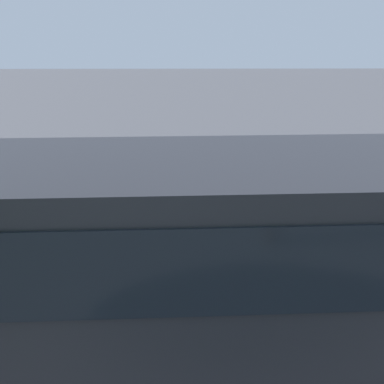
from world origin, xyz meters
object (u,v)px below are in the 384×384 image
at_px(parked_motorcycle_dark, 138,278).
at_px(stunt_motorcycle, 189,159).
at_px(spectator_centre, 151,235).
at_px(traffic_cone, 251,174).
at_px(tour_bus, 168,277).
at_px(spectator_left, 201,235).
at_px(spectator_far_left, 269,245).

distance_m(parked_motorcycle_dark, stunt_motorcycle, 5.90).
distance_m(spectator_centre, traffic_cone, 6.76).
xyz_separation_m(tour_bus, spectator_left, (-0.52, -2.55, -0.58)).
xyz_separation_m(tour_bus, stunt_motorcycle, (-0.33, -7.82, -0.60)).
xyz_separation_m(spectator_left, spectator_centre, (0.94, 0.01, 0.02)).
bearing_deg(tour_bus, parked_motorcycle_dark, -72.53).
bearing_deg(stunt_motorcycle, spectator_far_left, 103.87).
height_order(parked_motorcycle_dark, traffic_cone, parked_motorcycle_dark).
relative_size(spectator_left, traffic_cone, 2.83).
height_order(spectator_left, parked_motorcycle_dark, spectator_left).
bearing_deg(spectator_far_left, tour_bus, 51.77).
relative_size(spectator_centre, traffic_cone, 2.84).
height_order(tour_bus, traffic_cone, tour_bus).
distance_m(stunt_motorcycle, traffic_cone, 2.25).
distance_m(spectator_centre, stunt_motorcycle, 5.33).
relative_size(spectator_far_left, traffic_cone, 2.76).
distance_m(spectator_far_left, spectator_centre, 2.18).
height_order(spectator_left, traffic_cone, spectator_left).
height_order(stunt_motorcycle, traffic_cone, stunt_motorcycle).
bearing_deg(spectator_centre, parked_motorcycle_dark, 67.96).
relative_size(spectator_far_left, stunt_motorcycle, 0.94).
height_order(parked_motorcycle_dark, stunt_motorcycle, stunt_motorcycle).
distance_m(spectator_far_left, parked_motorcycle_dark, 2.43).
bearing_deg(spectator_far_left, traffic_cone, -94.82).
bearing_deg(spectator_left, spectator_centre, 0.44).
height_order(spectator_far_left, traffic_cone, spectator_far_left).
distance_m(spectator_far_left, spectator_left, 1.26).
relative_size(spectator_far_left, spectator_centre, 0.97).
height_order(spectator_far_left, spectator_centre, spectator_centre).
bearing_deg(spectator_far_left, spectator_centre, -9.39).
height_order(spectator_centre, parked_motorcycle_dark, spectator_centre).
bearing_deg(spectator_centre, spectator_far_left, 170.61).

